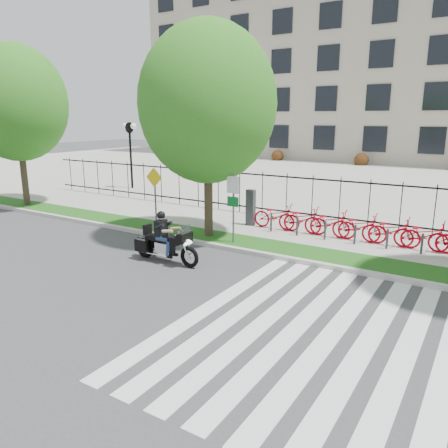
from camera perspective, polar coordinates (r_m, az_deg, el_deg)
The scene contains 15 objects.
ground at distance 12.35m, azimuth -9.97°, elevation -8.08°, with size 120.00×120.00×0.00m, color #3A3A3D.
curb at distance 15.42m, azimuth 0.23°, elevation -3.09°, with size 60.00×0.20×0.15m, color #B3B1A9.
grass_verge at distance 16.12m, azimuth 1.83°, elevation -2.35°, with size 60.00×1.50×0.15m, color #194C13.
sidewalk at distance 18.24m, azimuth 5.80°, elevation -0.48°, with size 60.00×3.50×0.15m, color #A4A299.
plaza at distance 34.62m, azimuth 18.92°, elevation 5.60°, with size 80.00×34.00×0.10m, color #A4A299.
crosswalk_stripes at distance 10.03m, azimuth 11.66°, elevation -13.51°, with size 5.70×8.00×0.01m, color silver, non-canonical shape.
iron_fence at distance 19.57m, azimuth 8.16°, elevation 3.65°, with size 30.00×0.06×2.00m, color black, non-canonical shape.
office_building at distance 54.18m, azimuth 25.03°, elevation 18.33°, with size 60.00×21.90×20.15m.
lamp_post_left at distance 28.47m, azimuth -12.19°, elevation 10.80°, with size 1.06×0.70×4.25m.
street_tree_0 at distance 24.44m, azimuth -25.50°, elevation 14.05°, with size 4.93×4.93×7.90m.
street_tree_1 at distance 16.18m, azimuth -2.16°, elevation 15.43°, with size 4.97×4.97×7.73m.
bike_share_station at distance 16.48m, azimuth 18.90°, elevation -0.57°, with size 10.08×0.89×1.50m.
sign_pole_regulatory at distance 15.41m, azimuth 1.21°, elevation 3.28°, with size 0.50×0.09×2.50m.
sign_pole_warning at distance 17.52m, azimuth -9.03°, elevation 4.40°, with size 0.78×0.09×2.49m.
motorcycle_rider at distance 14.09m, azimuth -7.66°, elevation -2.35°, with size 2.60×0.77×2.00m.
Camera 1 is at (7.79, -8.43, 4.56)m, focal length 35.00 mm.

